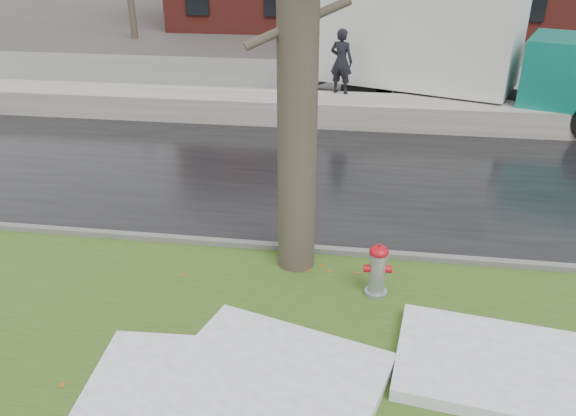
# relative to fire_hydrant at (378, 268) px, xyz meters

# --- Properties ---
(ground) EXTENTS (120.00, 120.00, 0.00)m
(ground) POSITION_rel_fire_hydrant_xyz_m (-0.93, 0.15, -0.52)
(ground) COLOR #47423D
(ground) RESTS_ON ground
(verge) EXTENTS (60.00, 4.50, 0.04)m
(verge) POSITION_rel_fire_hydrant_xyz_m (-0.93, -1.10, -0.50)
(verge) COLOR #324C19
(verge) RESTS_ON ground
(road) EXTENTS (60.00, 7.00, 0.03)m
(road) POSITION_rel_fire_hydrant_xyz_m (-0.93, 4.65, -0.50)
(road) COLOR black
(road) RESTS_ON ground
(parking_lot) EXTENTS (60.00, 9.00, 0.03)m
(parking_lot) POSITION_rel_fire_hydrant_xyz_m (-0.93, 13.15, -0.50)
(parking_lot) COLOR slate
(parking_lot) RESTS_ON ground
(curb) EXTENTS (60.00, 0.15, 0.14)m
(curb) POSITION_rel_fire_hydrant_xyz_m (-0.93, 1.15, -0.45)
(curb) COLOR slate
(curb) RESTS_ON ground
(snowbank) EXTENTS (60.00, 1.60, 0.75)m
(snowbank) POSITION_rel_fire_hydrant_xyz_m (-0.93, 8.85, -0.14)
(snowbank) COLOR #ADA89E
(snowbank) RESTS_ON ground
(fire_hydrant) EXTENTS (0.44, 0.38, 0.90)m
(fire_hydrant) POSITION_rel_fire_hydrant_xyz_m (0.00, 0.00, 0.00)
(fire_hydrant) COLOR #93969A
(fire_hydrant) RESTS_ON verge
(tree) EXTENTS (1.49, 1.70, 7.67)m
(tree) POSITION_rel_fire_hydrant_xyz_m (-1.35, 0.73, 3.39)
(tree) COLOR brown
(tree) RESTS_ON verge
(box_truck) EXTENTS (11.18, 5.72, 3.76)m
(box_truck) POSITION_rel_fire_hydrant_xyz_m (2.25, 10.48, 1.47)
(box_truck) COLOR black
(box_truck) RESTS_ON ground
(worker) EXTENTS (0.80, 0.65, 1.90)m
(worker) POSITION_rel_fire_hydrant_xyz_m (-1.17, 9.45, 1.18)
(worker) COLOR black
(worker) RESTS_ON snowbank
(snow_patch_near) EXTENTS (3.05, 2.65, 0.16)m
(snow_patch_near) POSITION_rel_fire_hydrant_xyz_m (-1.25, -2.15, -0.40)
(snow_patch_near) COLOR white
(snow_patch_near) RESTS_ON verge
(snow_patch_far) EXTENTS (2.28, 1.72, 0.14)m
(snow_patch_far) POSITION_rel_fire_hydrant_xyz_m (-2.41, -2.35, -0.41)
(snow_patch_far) COLOR white
(snow_patch_far) RESTS_ON verge
(snow_patch_side) EXTENTS (3.03, 2.18, 0.18)m
(snow_patch_side) POSITION_rel_fire_hydrant_xyz_m (1.68, -1.55, -0.39)
(snow_patch_side) COLOR white
(snow_patch_side) RESTS_ON verge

